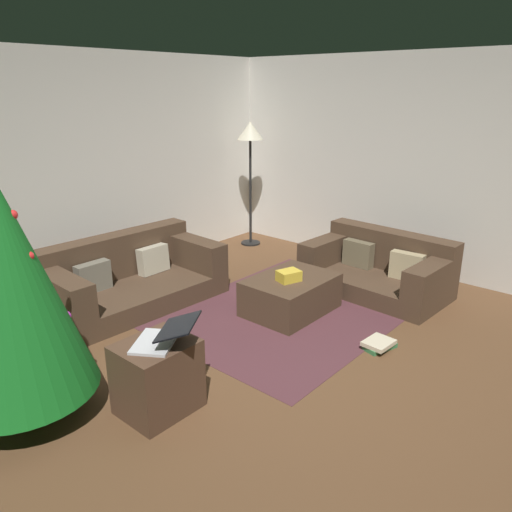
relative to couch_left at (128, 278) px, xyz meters
name	(u,v)px	position (x,y,z in m)	size (l,w,h in m)	color
ground_plane	(284,385)	(-0.19, -2.25, -0.27)	(6.40, 6.40, 0.00)	brown
rear_partition	(57,175)	(-0.19, 0.89, 1.03)	(6.40, 0.12, 2.60)	silver
corner_partition	(454,170)	(2.95, -2.25, 1.03)	(0.12, 6.40, 2.60)	silver
couch_left	(128,278)	(0.00, 0.00, 0.00)	(1.88, 1.03, 0.69)	#473323
couch_right	(380,268)	(2.06, -1.87, -0.01)	(0.96, 1.59, 0.65)	#473323
ottoman	(291,295)	(0.93, -1.47, -0.08)	(0.91, 0.67, 0.37)	#473323
gift_box	(289,276)	(0.85, -1.50, 0.16)	(0.22, 0.16, 0.11)	gold
tv_remote	(288,274)	(0.98, -1.39, 0.11)	(0.05, 0.16, 0.02)	black
christmas_tree	(5,283)	(-1.66, -1.10, 0.74)	(1.04, 1.04, 1.89)	brown
side_table	(157,377)	(-1.01, -1.76, 0.00)	(0.52, 0.44, 0.53)	#4C3323
laptop	(163,336)	(-0.97, -1.81, 0.32)	(0.53, 0.55, 0.19)	silver
book_stack	(379,344)	(0.82, -2.54, -0.23)	(0.32, 0.23, 0.08)	#387A47
corner_lamp	(250,141)	(2.42, 0.40, 1.23)	(0.36, 0.36, 1.75)	black
area_rug	(290,311)	(0.93, -1.47, -0.26)	(2.60, 2.00, 0.01)	#4E292F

